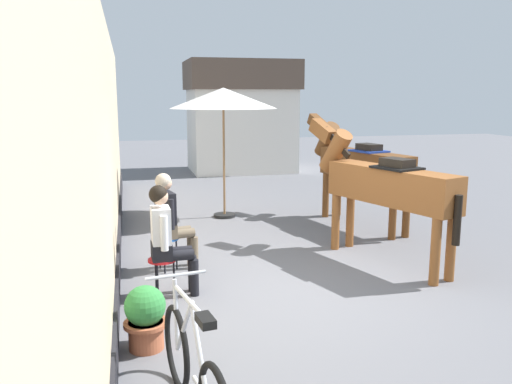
% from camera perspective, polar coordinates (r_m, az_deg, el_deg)
% --- Properties ---
extents(ground_plane, '(40.00, 40.00, 0.00)m').
position_cam_1_polar(ground_plane, '(9.72, -0.24, -4.11)').
color(ground_plane, slate).
extents(pub_facade_wall, '(0.34, 14.00, 3.40)m').
position_cam_1_polar(pub_facade_wall, '(7.70, -16.29, 3.27)').
color(pub_facade_wall, '#CCB793').
rests_on(pub_facade_wall, ground_plane).
extents(distant_cottage, '(3.40, 2.60, 3.50)m').
position_cam_1_polar(distant_cottage, '(17.15, -1.67, 8.31)').
color(distant_cottage, silver).
rests_on(distant_cottage, ground_plane).
extents(seated_visitor_near, '(0.61, 0.49, 1.39)m').
position_cam_1_polar(seated_visitor_near, '(6.50, -9.64, -4.58)').
color(seated_visitor_near, red).
rests_on(seated_visitor_near, ground_plane).
extents(seated_visitor_far, '(0.61, 0.48, 1.39)m').
position_cam_1_polar(seated_visitor_far, '(7.46, -9.24, -2.61)').
color(seated_visitor_far, '#194C99').
rests_on(seated_visitor_far, ground_plane).
extents(saddled_horse_near, '(1.23, 2.88, 2.06)m').
position_cam_1_polar(saddled_horse_near, '(7.89, 13.62, 0.78)').
color(saddled_horse_near, brown).
rests_on(saddled_horse_near, ground_plane).
extents(saddled_horse_far, '(1.03, 2.93, 2.06)m').
position_cam_1_polar(saddled_horse_far, '(10.07, 11.16, 2.93)').
color(saddled_horse_far, brown).
rests_on(saddled_horse_far, ground_plane).
extents(flower_planter_near, '(0.43, 0.43, 0.64)m').
position_cam_1_polar(flower_planter_near, '(5.36, -11.84, -12.99)').
color(flower_planter_near, '#A85638').
rests_on(flower_planter_near, ground_plane).
extents(leaning_bicycle, '(0.50, 1.75, 1.02)m').
position_cam_1_polar(leaning_bicycle, '(4.22, -6.74, -18.73)').
color(leaning_bicycle, black).
rests_on(leaning_bicycle, ground_plane).
extents(cafe_parasol, '(2.10, 2.10, 2.58)m').
position_cam_1_polar(cafe_parasol, '(10.48, -3.55, 9.99)').
color(cafe_parasol, black).
rests_on(cafe_parasol, ground_plane).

